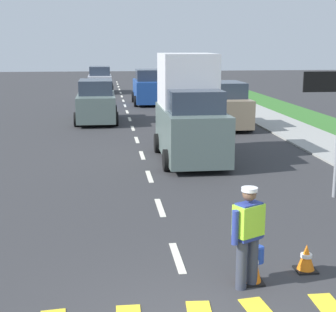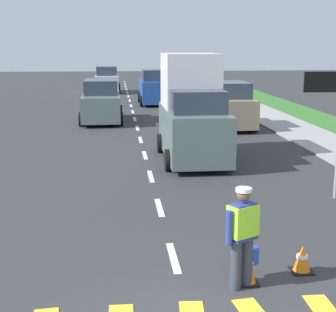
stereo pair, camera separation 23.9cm
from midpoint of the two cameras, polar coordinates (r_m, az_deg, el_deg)
name	(u,v)px [view 2 (the right image)]	position (r m, az deg, el deg)	size (l,w,h in m)	color
ground_plane	(135,118)	(27.45, -3.45, 4.15)	(96.00, 96.00, 0.00)	#333335
lane_center_line	(132,109)	(31.61, -3.78, 5.23)	(0.14, 46.40, 0.01)	silver
road_worker	(243,232)	(8.41, 9.09, -8.31)	(0.65, 0.59, 1.67)	#383D4C
lane_direction_sign	(332,104)	(13.44, 18.08, 5.44)	(1.16, 0.11, 3.20)	gray
traffic_cone_near	(302,259)	(9.41, 15.26, -10.86)	(0.36, 0.36, 0.48)	black
traffic_cone_far	(247,265)	(8.76, 9.51, -11.74)	(0.36, 0.36, 0.65)	black
delivery_truck	(192,112)	(17.50, 3.08, 4.85)	(2.16, 4.60, 3.54)	slate
car_oncoming_third	(107,80)	(42.24, -6.57, 8.26)	(2.08, 3.91, 2.08)	silver
car_oncoming_second	(101,102)	(26.29, -7.08, 5.88)	(2.10, 4.39, 2.10)	slate
car_parked_far	(230,106)	(24.46, 7.08, 5.44)	(1.98, 4.21, 2.14)	gray
car_outgoing_far	(154,88)	(33.84, -1.31, 7.48)	(2.02, 4.19, 2.24)	#1E4799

